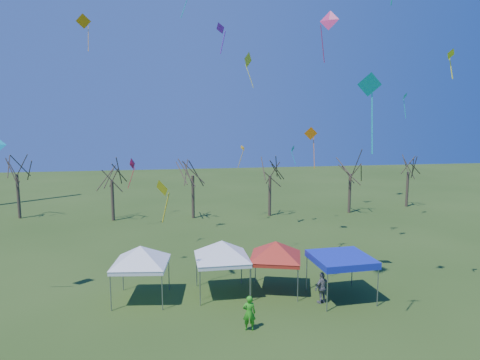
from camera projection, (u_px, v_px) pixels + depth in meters
The scene contains 25 objects.
ground at pixel (266, 320), 22.90m from camera, with size 140.00×140.00×0.00m, color #2B4817.
tree_0 at pixel (15, 158), 45.19m from camera, with size 3.83×3.83×8.44m.
tree_1 at pixel (111, 166), 44.31m from camera, with size 3.42×3.42×7.54m.
tree_2 at pixel (192, 160), 45.37m from camera, with size 3.71×3.71×8.18m.
tree_3 at pixel (270, 161), 46.48m from camera, with size 3.59×3.59×7.91m.
tree_4 at pixel (351, 160), 48.01m from camera, with size 3.58×3.58×7.89m.
tree_5 at pixel (409, 160), 51.46m from camera, with size 3.39×3.39×7.46m.
tent_white_west at pixel (140, 250), 25.00m from camera, with size 4.29×4.29×3.82m.
tent_white_mid at pixel (222, 244), 25.85m from camera, with size 4.42×4.42×3.90m.
tent_red at pixel (276, 245), 26.30m from camera, with size 4.02×4.02×3.71m.
tent_blue at pixel (341, 259), 25.36m from camera, with size 3.49×3.49×2.61m.
person_grey at pixel (322, 288), 24.85m from camera, with size 1.09×0.46×1.87m, color slate.
person_green at pixel (249, 313), 21.68m from camera, with size 0.66×0.44×1.82m, color green.
kite_27 at pixel (329, 21), 24.02m from camera, with size 1.05×1.02×2.84m.
kite_1 at pixel (163, 188), 22.95m from camera, with size 0.98×1.09×2.32m.
kite_13 at pixel (133, 164), 41.67m from camera, with size 0.90×1.18×2.98m.
kite_22 at pixel (243, 149), 42.63m from camera, with size 0.89×0.89×2.30m.
kite_24 at pixel (221, 29), 28.54m from camera, with size 0.81×0.90×2.08m.
kite_11 at pixel (247, 60), 37.20m from camera, with size 1.14×1.29×3.08m.
kite_19 at pixel (293, 149), 41.94m from camera, with size 0.69×0.75×1.97m.
kite_2 at pixel (84, 21), 39.88m from camera, with size 1.40×0.75×3.49m.
kite_17 at pixel (311, 134), 31.93m from camera, with size 1.03×0.60×3.14m.
kite_9 at pixel (451, 55), 23.38m from camera, with size 0.73×0.56×1.66m.
kite_5 at pixel (369, 86), 19.15m from camera, with size 1.18×0.64×3.67m.
kite_12 at pixel (405, 97), 42.73m from camera, with size 0.92×0.92×2.62m.
Camera 1 is at (-5.02, -21.04, 10.71)m, focal length 32.00 mm.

